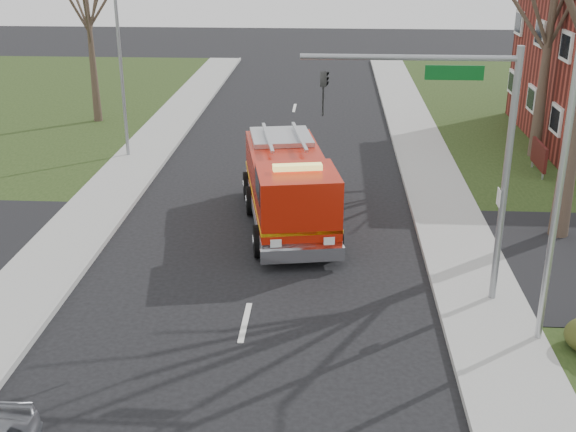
{
  "coord_description": "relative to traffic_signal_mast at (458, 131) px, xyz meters",
  "views": [
    {
      "loc": [
        2.08,
        -16.01,
        9.31
      ],
      "look_at": [
        0.95,
        2.41,
        2.0
      ],
      "focal_mm": 45.0,
      "sensor_mm": 36.0,
      "label": 1
    }
  ],
  "objects": [
    {
      "name": "ground",
      "position": [
        -5.21,
        -1.5,
        -4.71
      ],
      "size": [
        120.0,
        120.0,
        0.0
      ],
      "primitive_type": "plane",
      "color": "black",
      "rests_on": "ground"
    },
    {
      "name": "sidewalk_right",
      "position": [
        0.99,
        -1.5,
        -4.63
      ],
      "size": [
        2.4,
        80.0,
        0.15
      ],
      "primitive_type": "cube",
      "color": "gray",
      "rests_on": "ground"
    },
    {
      "name": "sidewalk_left",
      "position": [
        -11.41,
        -1.5,
        -4.63
      ],
      "size": [
        2.4,
        80.0,
        0.15
      ],
      "primitive_type": "cube",
      "color": "gray",
      "rests_on": "ground"
    },
    {
      "name": "health_center_sign",
      "position": [
        5.29,
        11.0,
        -3.83
      ],
      "size": [
        0.12,
        2.0,
        1.4
      ],
      "color": "#41110F",
      "rests_on": "ground"
    },
    {
      "name": "bare_tree_far",
      "position": [
        5.79,
        13.5,
        1.78
      ],
      "size": [
        5.25,
        5.25,
        10.5
      ],
      "color": "#3F3225",
      "rests_on": "ground"
    },
    {
      "name": "bare_tree_left",
      "position": [
        -15.21,
        18.5,
        0.86
      ],
      "size": [
        4.5,
        4.5,
        9.0
      ],
      "color": "#3F3225",
      "rests_on": "ground"
    },
    {
      "name": "traffic_signal_mast",
      "position": [
        0.0,
        0.0,
        0.0
      ],
      "size": [
        5.29,
        0.18,
        6.8
      ],
      "color": "gray",
      "rests_on": "ground"
    },
    {
      "name": "streetlight_pole",
      "position": [
        1.93,
        -2.0,
        -0.16
      ],
      "size": [
        1.48,
        0.16,
        8.4
      ],
      "color": "#B7BABF",
      "rests_on": "ground"
    },
    {
      "name": "utility_pole_far",
      "position": [
        -12.01,
        12.5,
        -1.21
      ],
      "size": [
        0.14,
        0.14,
        7.0
      ],
      "primitive_type": "cylinder",
      "color": "gray",
      "rests_on": "ground"
    },
    {
      "name": "fire_engine",
      "position": [
        -4.49,
        5.06,
        -3.4
      ],
      "size": [
        3.75,
        7.46,
        2.88
      ],
      "rotation": [
        0.0,
        0.0,
        0.18
      ],
      "color": "#B31808",
      "rests_on": "ground"
    }
  ]
}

